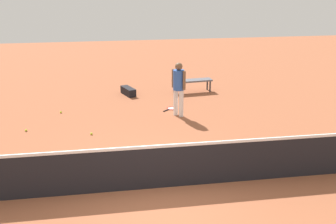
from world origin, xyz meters
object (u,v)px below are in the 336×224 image
object	(u,v)px
tennis_ball_midcourt	(61,112)
tennis_racket_near_player	(171,109)
tennis_ball_by_net	(26,130)
equipment_bag	(128,91)
tennis_ball_near_player	(91,134)
courtside_bench	(192,81)
player_near_side	(179,85)

from	to	relation	value
tennis_ball_midcourt	tennis_racket_near_player	bearing A→B (deg)	177.55
tennis_ball_by_net	equipment_bag	size ratio (longest dim) A/B	0.08
tennis_racket_near_player	tennis_ball_near_player	distance (m)	3.18
tennis_racket_near_player	courtside_bench	size ratio (longest dim) A/B	0.36
tennis_racket_near_player	player_near_side	bearing A→B (deg)	99.06
player_near_side	tennis_ball_near_player	size ratio (longest dim) A/B	25.76
courtside_bench	equipment_bag	world-z (taller)	courtside_bench
tennis_ball_near_player	tennis_ball_by_net	world-z (taller)	same
tennis_racket_near_player	tennis_ball_near_player	size ratio (longest dim) A/B	8.33
tennis_ball_midcourt	equipment_bag	xyz separation A→B (m)	(-2.27, -1.74, 0.11)
tennis_racket_near_player	tennis_ball_near_player	xyz separation A→B (m)	(2.57, 1.88, 0.02)
tennis_ball_midcourt	equipment_bag	size ratio (longest dim) A/B	0.08
tennis_ball_by_net	player_near_side	bearing A→B (deg)	-172.18
player_near_side	tennis_ball_near_player	bearing A→B (deg)	23.79
player_near_side	tennis_ball_midcourt	world-z (taller)	player_near_side
tennis_ball_near_player	tennis_ball_midcourt	distance (m)	2.27
tennis_ball_by_net	tennis_ball_midcourt	distance (m)	1.69
tennis_ball_near_player	courtside_bench	bearing A→B (deg)	-134.63
tennis_ball_by_net	courtside_bench	xyz separation A→B (m)	(-5.52, -3.17, 0.38)
tennis_ball_near_player	equipment_bag	distance (m)	3.98
tennis_ball_midcourt	tennis_ball_near_player	bearing A→B (deg)	116.35
tennis_ball_by_net	tennis_racket_near_player	bearing A→B (deg)	-163.31
tennis_ball_near_player	tennis_ball_midcourt	bearing A→B (deg)	-63.65
player_near_side	tennis_ball_midcourt	distance (m)	3.91
tennis_ball_by_net	equipment_bag	world-z (taller)	equipment_bag
tennis_racket_near_player	tennis_ball_by_net	world-z (taller)	tennis_ball_by_net
tennis_ball_near_player	tennis_ball_midcourt	xyz separation A→B (m)	(1.01, -2.03, 0.00)
tennis_ball_near_player	courtside_bench	size ratio (longest dim) A/B	0.04
tennis_ball_by_net	equipment_bag	xyz separation A→B (m)	(-3.10, -3.22, 0.11)
tennis_racket_near_player	tennis_ball_near_player	bearing A→B (deg)	36.24
tennis_ball_near_player	tennis_ball_by_net	bearing A→B (deg)	-16.96
tennis_ball_near_player	tennis_racket_near_player	bearing A→B (deg)	-143.76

